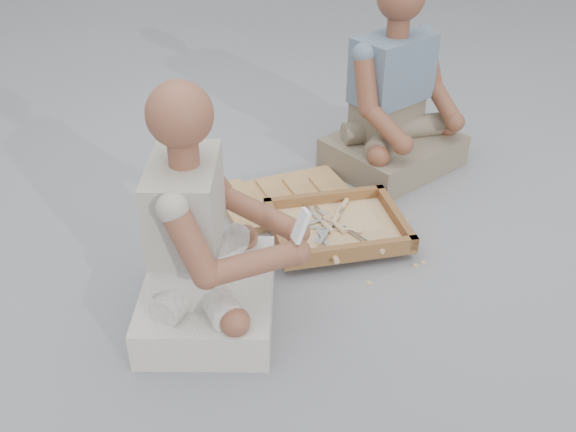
{
  "coord_description": "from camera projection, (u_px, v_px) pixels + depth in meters",
  "views": [
    {
      "loc": [
        -0.17,
        -1.73,
        1.5
      ],
      "look_at": [
        -0.01,
        0.1,
        0.3
      ],
      "focal_mm": 40.0,
      "sensor_mm": 36.0,
      "label": 1
    }
  ],
  "objects": [
    {
      "name": "wood_chip_0",
      "position": [
        266.0,
        229.0,
        2.66
      ],
      "size": [
        0.02,
        0.02,
        0.0
      ],
      "primitive_type": "cube",
      "rotation": [
        0.0,
        0.0,
        1.87
      ],
      "color": "tan",
      "rests_on": "ground"
    },
    {
      "name": "ground",
      "position": [
        294.0,
        303.0,
        2.27
      ],
      "size": [
        60.0,
        60.0,
        0.0
      ],
      "primitive_type": "plane",
      "color": "gray",
      "rests_on": "ground"
    },
    {
      "name": "chisel_4",
      "position": [
        343.0,
        206.0,
        2.67
      ],
      "size": [
        0.11,
        0.21,
        0.02
      ],
      "rotation": [
        0.0,
        0.0,
        1.11
      ],
      "color": "silver",
      "rests_on": "tool_tray"
    },
    {
      "name": "wood_chip_2",
      "position": [
        266.0,
        267.0,
        2.44
      ],
      "size": [
        0.02,
        0.02,
        0.0
      ],
      "primitive_type": "cube",
      "rotation": [
        0.0,
        0.0,
        0.27
      ],
      "color": "tan",
      "rests_on": "ground"
    },
    {
      "name": "chisel_2",
      "position": [
        336.0,
        225.0,
        2.56
      ],
      "size": [
        0.11,
        0.21,
        0.02
      ],
      "rotation": [
        0.0,
        0.0,
        -1.13
      ],
      "color": "silver",
      "rests_on": "tool_tray"
    },
    {
      "name": "wood_chip_6",
      "position": [
        343.0,
        196.0,
        2.88
      ],
      "size": [
        0.02,
        0.02,
        0.0
      ],
      "primitive_type": "cube",
      "rotation": [
        0.0,
        0.0,
        1.11
      ],
      "color": "tan",
      "rests_on": "ground"
    },
    {
      "name": "chisel_8",
      "position": [
        332.0,
        253.0,
        2.4
      ],
      "size": [
        0.06,
        0.22,
        0.02
      ],
      "rotation": [
        0.0,
        0.0,
        -1.37
      ],
      "color": "silver",
      "rests_on": "tool_tray"
    },
    {
      "name": "wood_chip_3",
      "position": [
        369.0,
        283.0,
        2.36
      ],
      "size": [
        0.02,
        0.02,
        0.0
      ],
      "primitive_type": "cube",
      "rotation": [
        0.0,
        0.0,
        2.23
      ],
      "color": "tan",
      "rests_on": "ground"
    },
    {
      "name": "mobile_phone",
      "position": [
        301.0,
        226.0,
        1.95
      ],
      "size": [
        0.06,
        0.06,
        0.11
      ],
      "rotation": [
        -0.35,
        0.0,
        -1.27
      ],
      "color": "white",
      "rests_on": "craftsman"
    },
    {
      "name": "wood_chip_7",
      "position": [
        406.0,
        220.0,
        2.72
      ],
      "size": [
        0.02,
        0.02,
        0.0
      ],
      "primitive_type": "cube",
      "rotation": [
        0.0,
        0.0,
        3.06
      ],
      "color": "tan",
      "rests_on": "ground"
    },
    {
      "name": "chisel_0",
      "position": [
        328.0,
        221.0,
        2.6
      ],
      "size": [
        0.11,
        0.21,
        0.02
      ],
      "rotation": [
        0.0,
        0.0,
        1.11
      ],
      "color": "silver",
      "rests_on": "tool_tray"
    },
    {
      "name": "carved_panel",
      "position": [
        287.0,
        199.0,
        2.83
      ],
      "size": [
        0.65,
        0.52,
        0.04
      ],
      "primitive_type": "cube",
      "rotation": [
        0.0,
        0.0,
        0.3
      ],
      "color": "#AC6842",
      "rests_on": "ground"
    },
    {
      "name": "chisel_3",
      "position": [
        333.0,
        222.0,
        2.57
      ],
      "size": [
        0.12,
        0.2,
        0.02
      ],
      "rotation": [
        0.0,
        0.0,
        1.09
      ],
      "color": "silver",
      "rests_on": "tool_tray"
    },
    {
      "name": "craftsman",
      "position": [
        203.0,
        246.0,
        2.07
      ],
      "size": [
        0.59,
        0.58,
        0.85
      ],
      "rotation": [
        0.0,
        0.0,
        -1.67
      ],
      "color": "silver",
      "rests_on": "ground"
    },
    {
      "name": "chisel_5",
      "position": [
        325.0,
        225.0,
        2.56
      ],
      "size": [
        0.1,
        0.21,
        0.02
      ],
      "rotation": [
        0.0,
        0.0,
        -1.18
      ],
      "color": "silver",
      "rests_on": "tool_tray"
    },
    {
      "name": "wood_chip_9",
      "position": [
        268.0,
        198.0,
        2.87
      ],
      "size": [
        0.02,
        0.02,
        0.0
      ],
      "primitive_type": "cube",
      "rotation": [
        0.0,
        0.0,
        0.1
      ],
      "color": "tan",
      "rests_on": "ground"
    },
    {
      "name": "chisel_7",
      "position": [
        337.0,
        213.0,
        2.64
      ],
      "size": [
        0.11,
        0.21,
        0.02
      ],
      "rotation": [
        0.0,
        0.0,
        1.12
      ],
      "color": "silver",
      "rests_on": "tool_tray"
    },
    {
      "name": "chisel_9",
      "position": [
        348.0,
        230.0,
        2.54
      ],
      "size": [
        0.22,
        0.07,
        0.02
      ],
      "rotation": [
        0.0,
        0.0,
        -0.24
      ],
      "color": "silver",
      "rests_on": "tool_tray"
    },
    {
      "name": "wood_chip_5",
      "position": [
        415.0,
        265.0,
        2.45
      ],
      "size": [
        0.02,
        0.02,
        0.0
      ],
      "primitive_type": "cube",
      "rotation": [
        0.0,
        0.0,
        0.13
      ],
      "color": "tan",
      "rests_on": "ground"
    },
    {
      "name": "wood_chip_1",
      "position": [
        299.0,
        220.0,
        2.72
      ],
      "size": [
        0.02,
        0.02,
        0.0
      ],
      "primitive_type": "cube",
      "rotation": [
        0.0,
        0.0,
        0.01
      ],
      "color": "tan",
      "rests_on": "ground"
    },
    {
      "name": "chisel_1",
      "position": [
        372.0,
        245.0,
        2.44
      ],
      "size": [
        0.14,
        0.19,
        0.02
      ],
      "rotation": [
        0.0,
        0.0,
        -0.98
      ],
      "color": "silver",
      "rests_on": "tool_tray"
    },
    {
      "name": "wood_chip_8",
      "position": [
        423.0,
        262.0,
        2.47
      ],
      "size": [
        0.02,
        0.02,
        0.0
      ],
      "primitive_type": "cube",
      "rotation": [
        0.0,
        0.0,
        0.06
      ],
      "color": "tan",
      "rests_on": "ground"
    },
    {
      "name": "wood_chip_4",
      "position": [
        356.0,
        215.0,
        2.75
      ],
      "size": [
        0.02,
        0.02,
        0.0
      ],
      "primitive_type": "cube",
      "rotation": [
        0.0,
        0.0,
        2.92
      ],
      "color": "tan",
      "rests_on": "ground"
    },
    {
      "name": "companion",
      "position": [
        395.0,
        107.0,
        2.97
      ],
      "size": [
        0.74,
        0.71,
        0.9
      ],
      "rotation": [
        0.0,
        0.0,
        3.75
      ],
      "color": "#746554",
      "rests_on": "ground"
    },
    {
      "name": "chisel_6",
      "position": [
        326.0,
        218.0,
        2.6
      ],
      "size": [
        0.21,
        0.1,
        0.02
      ],
      "rotation": [
        0.0,
        0.0,
        0.4
      ],
      "color": "silver",
      "rests_on": "tool_tray"
    },
    {
      "name": "tool_tray",
      "position": [
        337.0,
        227.0,
        2.57
      ],
      "size": [
        0.57,
        0.48,
        0.07
      ],
      "rotation": [
        0.0,
        0.0,
        0.13
      ],
      "color": "brown",
      "rests_on": "carved_panel"
    }
  ]
}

